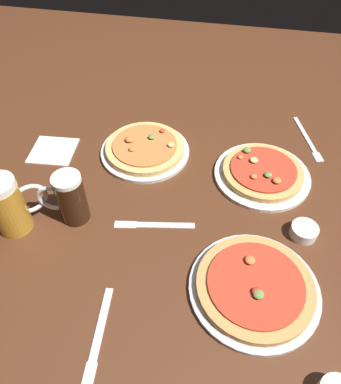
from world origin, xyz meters
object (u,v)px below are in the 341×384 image
at_px(pizza_plate_far, 262,173).
at_px(knife_right, 98,337).
at_px(pizza_plate_near, 255,287).
at_px(beer_mug_amber, 9,205).
at_px(pizza_plate_side, 145,149).
at_px(knife_spare, 154,225).
at_px(ramekin_sauce, 304,231).
at_px(beer_mug_dark, 70,198).
at_px(napkin_folded, 53,150).
at_px(fork_left, 308,139).

bearing_deg(pizza_plate_far, knife_right, -120.33).
distance_m(pizza_plate_near, beer_mug_amber, 0.64).
distance_m(pizza_plate_side, knife_right, 0.60).
xyz_separation_m(beer_mug_amber, knife_spare, (0.36, 0.07, -0.08)).
distance_m(ramekin_sauce, knife_right, 0.57).
relative_size(pizza_plate_side, beer_mug_dark, 1.88).
bearing_deg(beer_mug_dark, pizza_plate_near, -14.77).
height_order(pizza_plate_side, knife_spare, pizza_plate_side).
bearing_deg(beer_mug_dark, pizza_plate_side, 66.70).
relative_size(ramekin_sauce, knife_right, 0.31).
bearing_deg(pizza_plate_far, ramekin_sauce, -60.44).
distance_m(napkin_folded, knife_spare, 0.45).
height_order(pizza_plate_side, ramekin_sauce, pizza_plate_side).
bearing_deg(knife_spare, pizza_plate_far, 41.20).
distance_m(beer_mug_amber, knife_spare, 0.37).
xyz_separation_m(ramekin_sauce, knife_right, (-0.44, -0.36, -0.01)).
distance_m(pizza_plate_far, fork_left, 0.26).
bearing_deg(beer_mug_amber, knife_spare, 11.10).
distance_m(pizza_plate_far, ramekin_sauce, 0.23).
relative_size(beer_mug_dark, knife_spare, 0.70).
xyz_separation_m(fork_left, knife_spare, (-0.43, -0.45, -0.00)).
xyz_separation_m(beer_mug_amber, ramekin_sauce, (0.75, 0.12, -0.07)).
height_order(pizza_plate_far, knife_right, pizza_plate_far).
height_order(pizza_plate_near, pizza_plate_far, same).
relative_size(pizza_plate_near, pizza_plate_far, 1.06).
xyz_separation_m(pizza_plate_far, napkin_folded, (-0.67, -0.01, -0.01)).
xyz_separation_m(beer_mug_dark, napkin_folded, (-0.17, 0.24, -0.07)).
bearing_deg(napkin_folded, pizza_plate_far, 1.00).
height_order(napkin_folded, knife_right, napkin_folded).
bearing_deg(pizza_plate_far, napkin_folded, -179.00).
bearing_deg(fork_left, pizza_plate_side, -161.85).
xyz_separation_m(ramekin_sauce, fork_left, (0.03, 0.41, -0.01)).
height_order(beer_mug_amber, knife_right, beer_mug_amber).
bearing_deg(ramekin_sauce, knife_spare, -173.30).
distance_m(pizza_plate_side, beer_mug_dark, 0.33).
bearing_deg(knife_right, beer_mug_amber, 141.36).
xyz_separation_m(pizza_plate_near, ramekin_sauce, (0.12, 0.19, -0.00)).
bearing_deg(pizza_plate_near, beer_mug_dark, 165.23).
distance_m(pizza_plate_side, knife_spare, 0.30).
bearing_deg(fork_left, beer_mug_dark, -144.30).
bearing_deg(pizza_plate_near, pizza_plate_far, 88.97).
relative_size(ramekin_sauce, fork_left, 0.31).
xyz_separation_m(pizza_plate_near, knife_spare, (-0.27, 0.14, -0.01)).
xyz_separation_m(pizza_plate_side, knife_right, (0.04, -0.60, -0.01)).
bearing_deg(napkin_folded, pizza_plate_side, 9.58).
bearing_deg(fork_left, napkin_folded, -164.88).
height_order(beer_mug_dark, beer_mug_amber, beer_mug_amber).
bearing_deg(ramekin_sauce, pizza_plate_side, 154.00).
height_order(pizza_plate_far, fork_left, pizza_plate_far).
bearing_deg(beer_mug_amber, fork_left, 33.72).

